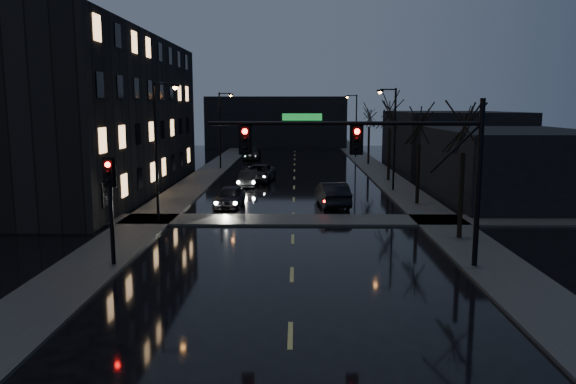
{
  "coord_description": "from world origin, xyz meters",
  "views": [
    {
      "loc": [
        0.15,
        -13.72,
        6.73
      ],
      "look_at": [
        -0.17,
        8.98,
        3.2
      ],
      "focal_mm": 35.0,
      "sensor_mm": 36.0,
      "label": 1
    }
  ],
  "objects_px": {
    "oncoming_car_c": "(259,173)",
    "oncoming_car_d": "(252,153)",
    "oncoming_car_b": "(248,179)",
    "oncoming_car_a": "(230,197)",
    "lead_car": "(332,194)"
  },
  "relations": [
    {
      "from": "oncoming_car_b",
      "to": "oncoming_car_d",
      "type": "distance_m",
      "value": 23.36
    },
    {
      "from": "oncoming_car_d",
      "to": "oncoming_car_a",
      "type": "bearing_deg",
      "value": -88.1
    },
    {
      "from": "oncoming_car_a",
      "to": "oncoming_car_c",
      "type": "xyz_separation_m",
      "value": [
        1.1,
        12.65,
        0.04
      ]
    },
    {
      "from": "oncoming_car_a",
      "to": "oncoming_car_b",
      "type": "height_order",
      "value": "oncoming_car_a"
    },
    {
      "from": "oncoming_car_b",
      "to": "lead_car",
      "type": "height_order",
      "value": "lead_car"
    },
    {
      "from": "oncoming_car_c",
      "to": "lead_car",
      "type": "distance_m",
      "value": 13.46
    },
    {
      "from": "oncoming_car_a",
      "to": "oncoming_car_d",
      "type": "distance_m",
      "value": 32.81
    },
    {
      "from": "oncoming_car_d",
      "to": "lead_car",
      "type": "bearing_deg",
      "value": -76.22
    },
    {
      "from": "oncoming_car_c",
      "to": "oncoming_car_d",
      "type": "distance_m",
      "value": 20.26
    },
    {
      "from": "lead_car",
      "to": "oncoming_car_d",
      "type": "bearing_deg",
      "value": -82.56
    },
    {
      "from": "oncoming_car_a",
      "to": "oncoming_car_b",
      "type": "relative_size",
      "value": 1.04
    },
    {
      "from": "oncoming_car_a",
      "to": "oncoming_car_d",
      "type": "relative_size",
      "value": 0.78
    },
    {
      "from": "oncoming_car_c",
      "to": "lead_car",
      "type": "bearing_deg",
      "value": -59.34
    },
    {
      "from": "oncoming_car_b",
      "to": "oncoming_car_d",
      "type": "xyz_separation_m",
      "value": [
        -1.55,
        23.31,
        0.11
      ]
    },
    {
      "from": "oncoming_car_c",
      "to": "lead_car",
      "type": "xyz_separation_m",
      "value": [
        5.74,
        -12.17,
        0.08
      ]
    }
  ]
}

